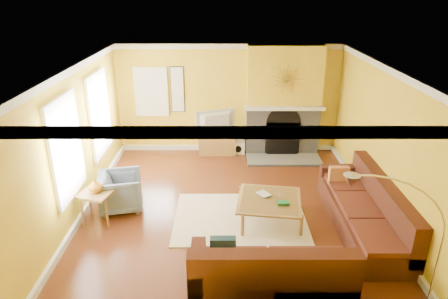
{
  "coord_description": "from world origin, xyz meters",
  "views": [
    {
      "loc": [
        -0.12,
        -6.66,
        3.98
      ],
      "look_at": [
        -0.11,
        0.4,
        1.07
      ],
      "focal_mm": 32.0,
      "sensor_mm": 36.0,
      "label": 1
    }
  ],
  "objects_px": {
    "sectional_sofa": "(296,216)",
    "coffee_table": "(269,210)",
    "side_table": "(98,207)",
    "arc_lamp": "(395,251)",
    "armchair": "(121,191)",
    "media_console": "(217,144)"
  },
  "relations": [
    {
      "from": "sectional_sofa",
      "to": "armchair",
      "type": "bearing_deg",
      "value": 162.27
    },
    {
      "from": "sectional_sofa",
      "to": "coffee_table",
      "type": "xyz_separation_m",
      "value": [
        -0.38,
        0.57,
        -0.23
      ]
    },
    {
      "from": "coffee_table",
      "to": "armchair",
      "type": "xyz_separation_m",
      "value": [
        -2.77,
        0.44,
        0.14
      ]
    },
    {
      "from": "coffee_table",
      "to": "side_table",
      "type": "xyz_separation_m",
      "value": [
        -3.08,
        -0.02,
        0.08
      ]
    },
    {
      "from": "armchair",
      "to": "side_table",
      "type": "relative_size",
      "value": 1.33
    },
    {
      "from": "sectional_sofa",
      "to": "side_table",
      "type": "xyz_separation_m",
      "value": [
        -3.46,
        0.55,
        -0.15
      ]
    },
    {
      "from": "side_table",
      "to": "arc_lamp",
      "type": "height_order",
      "value": "arc_lamp"
    },
    {
      "from": "arc_lamp",
      "to": "armchair",
      "type": "bearing_deg",
      "value": 145.98
    },
    {
      "from": "media_console",
      "to": "arc_lamp",
      "type": "height_order",
      "value": "arc_lamp"
    },
    {
      "from": "sectional_sofa",
      "to": "armchair",
      "type": "xyz_separation_m",
      "value": [
        -3.15,
        1.01,
        -0.09
      ]
    },
    {
      "from": "media_console",
      "to": "sectional_sofa",
      "type": "bearing_deg",
      "value": -69.84
    },
    {
      "from": "sectional_sofa",
      "to": "arc_lamp",
      "type": "xyz_separation_m",
      "value": [
        0.87,
        -1.7,
        0.56
      ]
    },
    {
      "from": "media_console",
      "to": "armchair",
      "type": "distance_m",
      "value": 3.24
    },
    {
      "from": "media_console",
      "to": "arc_lamp",
      "type": "xyz_separation_m",
      "value": [
        2.23,
        -5.41,
        0.76
      ]
    },
    {
      "from": "sectional_sofa",
      "to": "media_console",
      "type": "relative_size",
      "value": 3.71
    },
    {
      "from": "media_console",
      "to": "arc_lamp",
      "type": "bearing_deg",
      "value": -67.64
    },
    {
      "from": "coffee_table",
      "to": "media_console",
      "type": "relative_size",
      "value": 1.19
    },
    {
      "from": "side_table",
      "to": "arc_lamp",
      "type": "xyz_separation_m",
      "value": [
        4.32,
        -2.26,
        0.71
      ]
    },
    {
      "from": "coffee_table",
      "to": "sectional_sofa",
      "type": "bearing_deg",
      "value": -56.16
    },
    {
      "from": "coffee_table",
      "to": "armchair",
      "type": "relative_size",
      "value": 1.4
    },
    {
      "from": "media_console",
      "to": "arc_lamp",
      "type": "relative_size",
      "value": 0.46
    },
    {
      "from": "media_console",
      "to": "side_table",
      "type": "xyz_separation_m",
      "value": [
        -2.1,
        -3.16,
        0.04
      ]
    }
  ]
}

